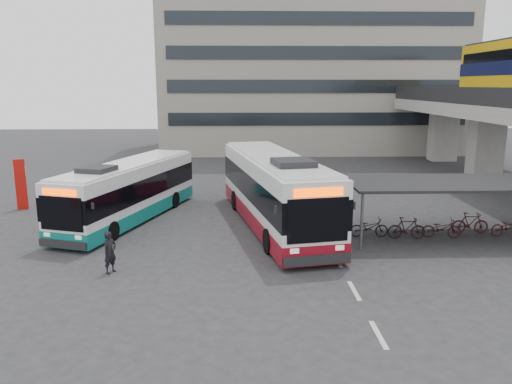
{
  "coord_description": "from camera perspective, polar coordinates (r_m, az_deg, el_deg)",
  "views": [
    {
      "loc": [
        -1.26,
        -18.48,
        6.75
      ],
      "look_at": [
        -0.59,
        3.52,
        2.0
      ],
      "focal_mm": 35.0,
      "sensor_mm": 36.0,
      "label": 1
    }
  ],
  "objects": [
    {
      "name": "ground",
      "position": [
        19.72,
        2.05,
        -7.85
      ],
      "size": [
        120.0,
        120.0,
        0.0
      ],
      "primitive_type": "plane",
      "color": "#28282B",
      "rests_on": "ground"
    },
    {
      "name": "bike_shelter",
      "position": [
        24.17,
        22.04,
        -1.42
      ],
      "size": [
        10.0,
        4.0,
        2.54
      ],
      "color": "#595B60",
      "rests_on": "ground"
    },
    {
      "name": "office_block",
      "position": [
        55.27,
        6.11,
        18.08
      ],
      "size": [
        30.0,
        15.0,
        25.0
      ],
      "primitive_type": "cube",
      "color": "gray",
      "rests_on": "ground"
    },
    {
      "name": "road_markings",
      "position": [
        17.3,
        11.16,
        -11.0
      ],
      "size": [
        0.15,
        7.6,
        0.01
      ],
      "color": "beige",
      "rests_on": "ground"
    },
    {
      "name": "bus_main",
      "position": [
        24.09,
        2.08,
        0.12
      ],
      "size": [
        5.05,
        12.82,
        3.71
      ],
      "rotation": [
        0.0,
        0.0,
        0.19
      ],
      "color": "white",
      "rests_on": "ground"
    },
    {
      "name": "bus_teal",
      "position": [
        25.97,
        -14.32,
        0.05
      ],
      "size": [
        5.46,
        10.86,
        3.15
      ],
      "rotation": [
        0.0,
        0.0,
        -0.31
      ],
      "color": "white",
      "rests_on": "ground"
    },
    {
      "name": "pedestrian",
      "position": [
        19.01,
        -16.35,
        -6.62
      ],
      "size": [
        0.62,
        0.69,
        1.57
      ],
      "primitive_type": "imported",
      "rotation": [
        0.0,
        0.0,
        1.02
      ],
      "color": "black",
      "rests_on": "ground"
    },
    {
      "name": "sign_totem_north",
      "position": [
        30.23,
        -25.29,
        0.87
      ],
      "size": [
        0.59,
        0.32,
        2.79
      ],
      "rotation": [
        0.0,
        0.0,
        0.28
      ],
      "color": "#B5110B",
      "rests_on": "ground"
    }
  ]
}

